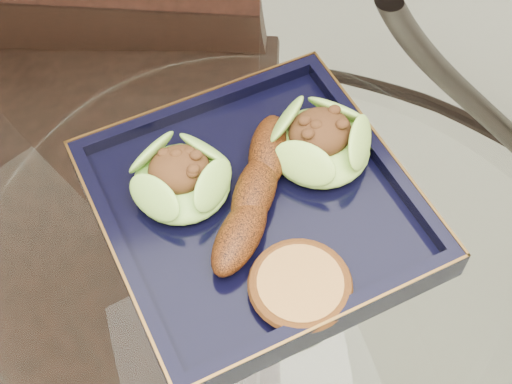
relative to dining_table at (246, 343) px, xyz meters
name	(u,v)px	position (x,y,z in m)	size (l,w,h in m)	color
dining_table	(246,343)	(0.00, 0.00, 0.00)	(1.13, 1.13, 0.77)	white
dining_chair	(105,189)	(-0.10, 0.29, -0.06)	(0.55, 0.55, 0.96)	black
navy_plate	(256,211)	(0.03, 0.05, 0.17)	(0.27, 0.27, 0.02)	black
lettuce_wrap_left	(181,180)	(-0.03, 0.09, 0.20)	(0.09, 0.09, 0.03)	#70AE32
lettuce_wrap_right	(320,144)	(0.11, 0.08, 0.20)	(0.09, 0.09, 0.03)	olive
roasted_plantain	(255,192)	(0.03, 0.05, 0.20)	(0.17, 0.04, 0.03)	#592609
crumb_patty	(300,286)	(0.03, -0.04, 0.19)	(0.08, 0.08, 0.01)	#B8823D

